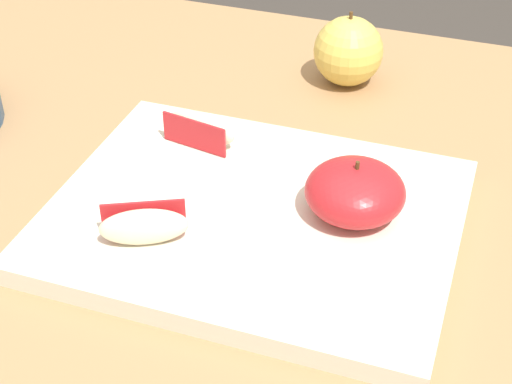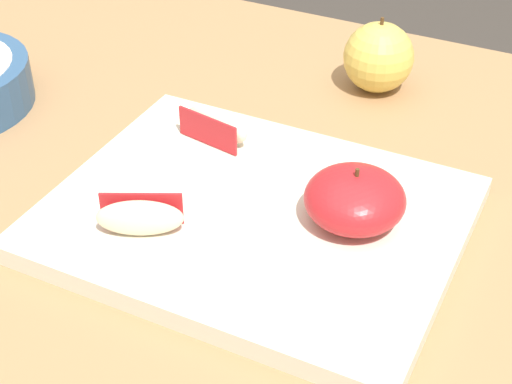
{
  "view_description": "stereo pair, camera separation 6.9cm",
  "coord_description": "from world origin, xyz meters",
  "px_view_note": "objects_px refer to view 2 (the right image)",
  "views": [
    {
      "loc": [
        0.19,
        -0.54,
        1.18
      ],
      "look_at": [
        0.0,
        -0.01,
        0.77
      ],
      "focal_mm": 55.88,
      "sensor_mm": 36.0,
      "label": 1
    },
    {
      "loc": [
        0.25,
        -0.51,
        1.18
      ],
      "look_at": [
        0.0,
        -0.01,
        0.77
      ],
      "focal_mm": 55.88,
      "sensor_mm": 36.0,
      "label": 2
    }
  ],
  "objects_px": {
    "apple_half_skin_up": "(355,199)",
    "whole_apple_golden": "(378,57)",
    "cutting_board": "(256,219)",
    "apple_wedge_front": "(140,217)",
    "apple_wedge_left": "(215,125)"
  },
  "relations": [
    {
      "from": "apple_half_skin_up",
      "to": "apple_wedge_front",
      "type": "height_order",
      "value": "apple_half_skin_up"
    },
    {
      "from": "apple_wedge_front",
      "to": "whole_apple_golden",
      "type": "bearing_deg",
      "value": 76.73
    },
    {
      "from": "apple_wedge_front",
      "to": "apple_wedge_left",
      "type": "xyz_separation_m",
      "value": [
        -0.01,
        0.16,
        0.0
      ]
    },
    {
      "from": "cutting_board",
      "to": "apple_wedge_front",
      "type": "distance_m",
      "value": 0.11
    },
    {
      "from": "apple_wedge_left",
      "to": "whole_apple_golden",
      "type": "distance_m",
      "value": 0.23
    },
    {
      "from": "cutting_board",
      "to": "whole_apple_golden",
      "type": "relative_size",
      "value": 4.06
    },
    {
      "from": "cutting_board",
      "to": "apple_wedge_left",
      "type": "bearing_deg",
      "value": 135.4
    },
    {
      "from": "apple_half_skin_up",
      "to": "apple_wedge_left",
      "type": "xyz_separation_m",
      "value": [
        -0.17,
        0.06,
        -0.01
      ]
    },
    {
      "from": "apple_half_skin_up",
      "to": "whole_apple_golden",
      "type": "xyz_separation_m",
      "value": [
        -0.07,
        0.27,
        -0.0
      ]
    },
    {
      "from": "apple_wedge_front",
      "to": "apple_wedge_left",
      "type": "distance_m",
      "value": 0.16
    },
    {
      "from": "whole_apple_golden",
      "to": "apple_wedge_left",
      "type": "bearing_deg",
      "value": -115.83
    },
    {
      "from": "apple_wedge_front",
      "to": "apple_wedge_left",
      "type": "bearing_deg",
      "value": 94.89
    },
    {
      "from": "apple_wedge_front",
      "to": "whole_apple_golden",
      "type": "distance_m",
      "value": 0.37
    },
    {
      "from": "apple_wedge_front",
      "to": "apple_wedge_left",
      "type": "height_order",
      "value": "same"
    },
    {
      "from": "cutting_board",
      "to": "apple_wedge_front",
      "type": "bearing_deg",
      "value": -136.22
    }
  ]
}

